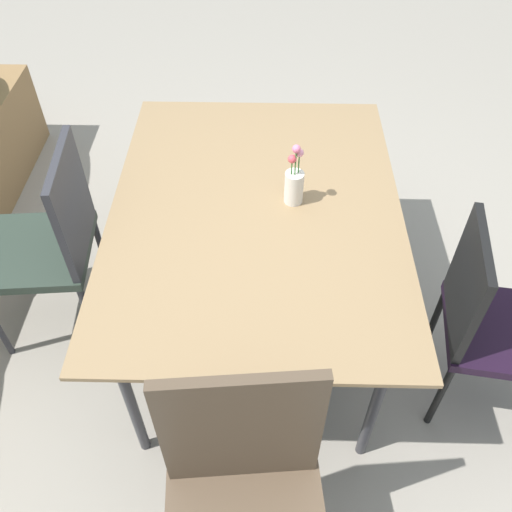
# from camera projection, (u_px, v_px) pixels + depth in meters

# --- Properties ---
(ground_plane) EXTENTS (12.00, 12.00, 0.00)m
(ground_plane) POSITION_uv_depth(u_px,v_px,m) (260.00, 332.00, 2.57)
(ground_plane) COLOR gray
(dining_table) EXTENTS (1.49, 1.11, 0.73)m
(dining_table) POSITION_uv_depth(u_px,v_px,m) (256.00, 216.00, 2.11)
(dining_table) COLOR #8C704C
(dining_table) RESTS_ON ground
(chair_far_side) EXTENTS (0.48, 0.48, 0.93)m
(chair_far_side) POSITION_uv_depth(u_px,v_px,m) (52.00, 238.00, 2.26)
(chair_far_side) COLOR #2B372D
(chair_far_side) RESTS_ON ground
(chair_end_left) EXTENTS (0.49, 0.49, 1.02)m
(chair_end_left) POSITION_uv_depth(u_px,v_px,m) (245.00, 505.00, 1.48)
(chair_end_left) COLOR brown
(chair_end_left) RESTS_ON ground
(chair_near_left) EXTENTS (0.46, 0.46, 0.88)m
(chair_near_left) POSITION_uv_depth(u_px,v_px,m) (486.00, 317.00, 2.01)
(chair_near_left) COLOR black
(chair_near_left) RESTS_ON ground
(flower_vase) EXTENTS (0.07, 0.07, 0.26)m
(flower_vase) POSITION_uv_depth(u_px,v_px,m) (294.00, 184.00, 2.04)
(flower_vase) COLOR silver
(flower_vase) RESTS_ON dining_table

